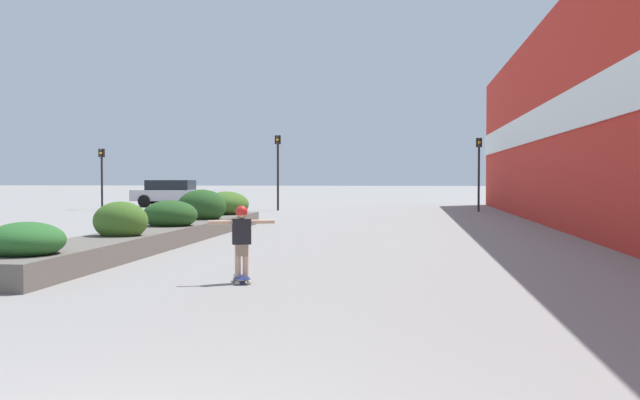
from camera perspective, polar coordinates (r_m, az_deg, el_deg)
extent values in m
cube|color=red|center=(22.51, 20.09, 6.74)|extent=(0.60, 46.36, 7.31)
cube|color=white|center=(28.81, 16.53, 5.66)|extent=(0.06, 33.34, 1.20)
cube|color=#605B54|center=(18.56, -12.37, -2.74)|extent=(1.50, 15.92, 0.43)
ellipsoid|color=#286028|center=(12.44, -22.48, -3.01)|extent=(1.24, 1.31, 0.60)
ellipsoid|color=#3D6623|center=(15.80, -15.66, -1.63)|extent=(1.18, 0.97, 0.84)
ellipsoid|color=#234C1E|center=(18.77, -11.89, -1.17)|extent=(1.42, 1.26, 0.75)
ellipsoid|color=#234C1E|center=(21.67, -9.44, -0.51)|extent=(1.47, 1.30, 1.02)
ellipsoid|color=#3D6623|center=(24.49, -7.51, -0.35)|extent=(1.53, 1.76, 0.89)
cube|color=navy|center=(11.41, -6.28, -6.15)|extent=(0.39, 0.62, 0.01)
cylinder|color=beige|center=(11.61, -6.82, -6.32)|extent=(0.08, 0.08, 0.06)
cylinder|color=beige|center=(11.63, -5.94, -6.30)|extent=(0.08, 0.08, 0.06)
cylinder|color=beige|center=(11.21, -6.63, -6.61)|extent=(0.08, 0.08, 0.06)
cylinder|color=beige|center=(11.23, -5.71, -6.59)|extent=(0.08, 0.08, 0.06)
cylinder|color=tan|center=(11.37, -6.59, -4.84)|extent=(0.12, 0.12, 0.51)
cylinder|color=tan|center=(11.38, -5.97, -4.83)|extent=(0.12, 0.12, 0.51)
cube|color=gray|center=(11.36, -6.29, -4.01)|extent=(0.22, 0.21, 0.19)
cube|color=black|center=(11.33, -6.29, -2.53)|extent=(0.32, 0.23, 0.40)
cylinder|color=tan|center=(11.29, -7.99, -1.77)|extent=(0.38, 0.19, 0.07)
cylinder|color=tan|center=(11.36, -4.61, -1.74)|extent=(0.38, 0.19, 0.07)
sphere|color=tan|center=(11.32, -6.30, -1.09)|extent=(0.17, 0.17, 0.17)
sphere|color=red|center=(11.32, -6.30, -0.94)|extent=(0.19, 0.19, 0.19)
cube|color=#BCBCC1|center=(42.03, -11.62, 0.37)|extent=(4.63, 1.88, 0.63)
cube|color=black|center=(42.08, -11.86, 1.18)|extent=(2.55, 1.66, 0.57)
cylinder|color=black|center=(42.45, -9.39, -0.03)|extent=(0.70, 0.22, 0.70)
cylinder|color=black|center=(40.74, -10.11, -0.11)|extent=(0.70, 0.22, 0.70)
cylinder|color=black|center=(43.36, -13.03, -0.01)|extent=(0.70, 0.22, 0.70)
cylinder|color=black|center=(41.68, -13.88, -0.09)|extent=(0.70, 0.22, 0.70)
cube|color=maroon|center=(42.94, 21.18, 0.35)|extent=(4.62, 1.88, 0.68)
cube|color=black|center=(42.88, 20.95, 1.20)|extent=(2.54, 1.66, 0.58)
cylinder|color=black|center=(44.17, 22.70, -0.07)|extent=(0.70, 0.22, 0.70)
cylinder|color=black|center=(42.45, 23.34, -0.15)|extent=(0.70, 0.22, 0.70)
cylinder|color=black|center=(43.50, 19.06, -0.06)|extent=(0.70, 0.22, 0.70)
cylinder|color=black|center=(41.75, 19.57, -0.13)|extent=(0.70, 0.22, 0.70)
cylinder|color=black|center=(36.52, -3.39, 1.82)|extent=(0.11, 0.11, 3.40)
cube|color=black|center=(36.57, -3.39, 4.83)|extent=(0.28, 0.20, 0.45)
sphere|color=#2D2823|center=(36.46, -3.43, 5.08)|extent=(0.15, 0.15, 0.15)
sphere|color=orange|center=(36.45, -3.43, 4.84)|extent=(0.15, 0.15, 0.15)
sphere|color=#2D2823|center=(36.44, -3.43, 4.61)|extent=(0.15, 0.15, 0.15)
cylinder|color=black|center=(36.13, 12.58, 1.62)|extent=(0.11, 0.11, 3.20)
cube|color=black|center=(36.18, 12.60, 4.51)|extent=(0.28, 0.20, 0.45)
sphere|color=#2D2823|center=(36.06, 12.62, 4.76)|extent=(0.15, 0.15, 0.15)
sphere|color=orange|center=(36.06, 12.62, 4.52)|extent=(0.15, 0.15, 0.15)
sphere|color=#2D2823|center=(36.05, 12.62, 4.28)|extent=(0.15, 0.15, 0.15)
cylinder|color=black|center=(39.64, -17.05, 1.29)|extent=(0.11, 0.11, 2.77)
cube|color=black|center=(39.66, -17.07, 3.61)|extent=(0.28, 0.20, 0.45)
sphere|color=#2D2823|center=(39.56, -17.14, 3.83)|extent=(0.15, 0.15, 0.15)
sphere|color=orange|center=(39.55, -17.14, 3.62)|extent=(0.15, 0.15, 0.15)
sphere|color=#2D2823|center=(39.55, -17.14, 3.40)|extent=(0.15, 0.15, 0.15)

